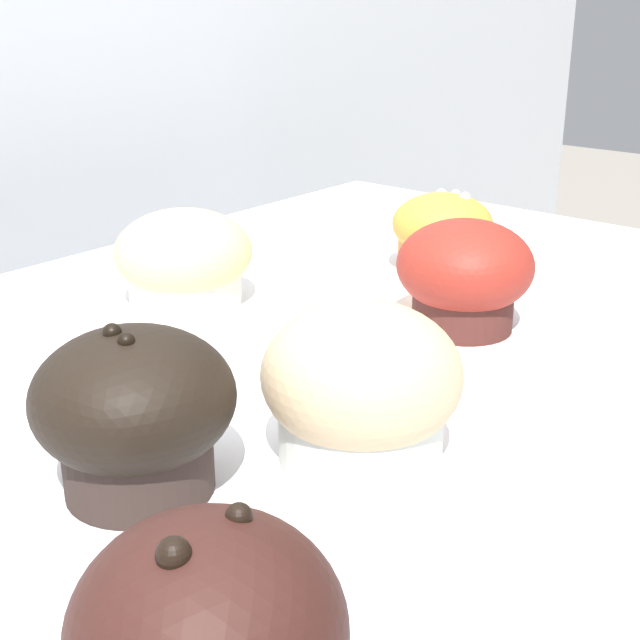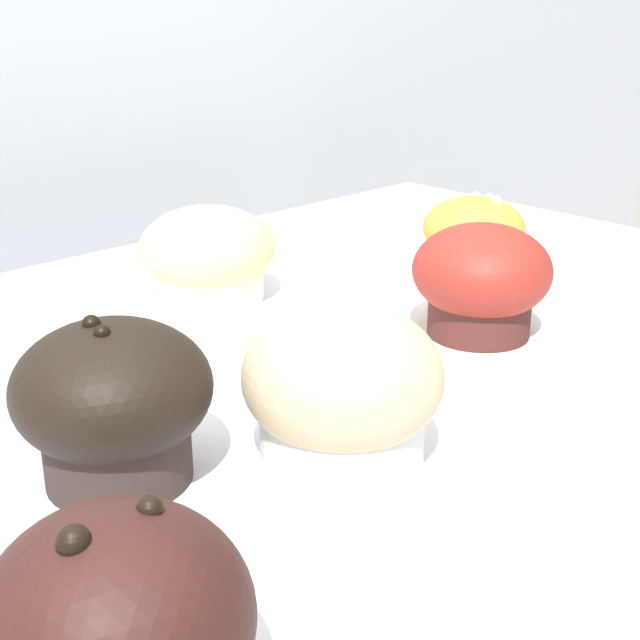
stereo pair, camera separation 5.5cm
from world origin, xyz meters
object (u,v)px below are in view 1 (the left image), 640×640
Objects in this scene: muffin_back_right at (361,388)px; muffin_front_right at (442,233)px; muffin_back_center at (184,260)px; muffin_front_left at (135,411)px; muffin_front_center at (464,275)px.

muffin_back_right is 0.35m from muffin_front_right.
muffin_front_left is at bearing -136.65° from muffin_back_center.
muffin_back_right is 0.98× the size of muffin_back_center.
muffin_front_right is at bearing 39.11° from muffin_front_center.
muffin_front_left is 0.42m from muffin_front_right.
muffin_front_center is 0.14m from muffin_front_right.
muffin_back_center is (0.11, 0.26, -0.01)m from muffin_back_right.
muffin_front_center is 0.94× the size of muffin_back_right.
muffin_front_left reaches higher than muffin_front_right.
muffin_front_right is (0.11, 0.09, -0.01)m from muffin_front_center.
muffin_back_right is at bearing -112.65° from muffin_back_center.
muffin_front_left is (-0.30, 0.01, 0.00)m from muffin_front_center.
muffin_back_right is at bearing -154.36° from muffin_front_right.
muffin_front_right is 0.23m from muffin_back_center.
muffin_back_right is (-0.20, -0.06, 0.00)m from muffin_front_center.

